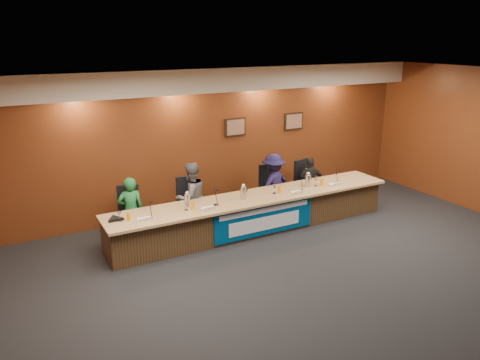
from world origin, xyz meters
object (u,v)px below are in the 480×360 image
object	(u,v)px
panelist_a	(131,211)
speakerphone	(115,219)
office_chair_a	(130,218)
carafe_left	(187,201)
dais_body	(254,214)
panelist_c	(273,185)
carafe_mid	(243,193)
banner	(265,219)
panelist_d	(310,182)
office_chair_c	(271,192)
office_chair_d	(307,186)
panelist_b	(191,197)
carafe_right	(308,181)
office_chair_b	(190,207)

from	to	relation	value
panelist_a	speakerphone	size ratio (longest dim) A/B	4.13
office_chair_a	carafe_left	distance (m)	1.20
dais_body	panelist_c	distance (m)	1.07
carafe_mid	speakerphone	distance (m)	2.51
banner	panelist_d	world-z (taller)	panelist_d
panelist_c	office_chair_c	size ratio (longest dim) A/B	2.88
office_chair_c	office_chair_d	xyz separation A→B (m)	(1.00, 0.00, 0.00)
panelist_b	dais_body	bearing A→B (deg)	140.28
carafe_right	office_chair_b	bearing A→B (deg)	163.61
dais_body	panelist_d	bearing A→B (deg)	17.74
banner	carafe_right	bearing A→B (deg)	16.54
panelist_b	panelist_d	distance (m)	2.97
banner	panelist_c	distance (m)	1.33
dais_body	office_chair_a	distance (m)	2.47
banner	panelist_c	xyz separation A→B (m)	(0.83, 1.00, 0.31)
office_chair_d	dais_body	bearing A→B (deg)	-170.79
carafe_right	speakerphone	bearing A→B (deg)	179.28
office_chair_a	speakerphone	distance (m)	0.85
panelist_a	speakerphone	distance (m)	0.72
carafe_left	office_chair_d	bearing A→B (deg)	11.20
office_chair_a	office_chair_c	size ratio (longest dim) A/B	1.00
panelist_d	office_chair_b	distance (m)	2.97
dais_body	panelist_c	xyz separation A→B (m)	(0.83, 0.59, 0.34)
panelist_d	speakerphone	distance (m)	4.67
carafe_mid	carafe_right	distance (m)	1.59
office_chair_a	office_chair_c	distance (m)	3.19
panelist_c	carafe_left	bearing A→B (deg)	-0.16
office_chair_c	panelist_b	bearing A→B (deg)	-166.06
panelist_b	office_chair_b	world-z (taller)	panelist_b
office_chair_d	carafe_mid	distance (m)	2.28
panelist_c	speakerphone	world-z (taller)	panelist_c
office_chair_a	office_chair_b	size ratio (longest dim) A/B	1.00
banner	office_chair_b	size ratio (longest dim) A/B	4.58
carafe_right	office_chair_a	bearing A→B (deg)	168.96
office_chair_a	carafe_mid	bearing A→B (deg)	-7.82
panelist_a	office_chair_c	xyz separation A→B (m)	(3.19, 0.10, -0.18)
panelist_c	carafe_mid	bearing A→B (deg)	16.28
office_chair_d	panelist_a	bearing A→B (deg)	170.04
panelist_b	office_chair_b	distance (m)	0.26
panelist_a	office_chair_a	world-z (taller)	panelist_a
panelist_b	carafe_left	size ratio (longest dim) A/B	5.69
panelist_b	carafe_left	distance (m)	0.64
panelist_d	carafe_right	world-z (taller)	panelist_d
panelist_b	office_chair_c	size ratio (longest dim) A/B	3.00
panelist_c	banner	bearing A→B (deg)	36.70
banner	speakerphone	distance (m)	2.86
office_chair_d	carafe_right	bearing A→B (deg)	-137.93
speakerphone	panelist_d	bearing A→B (deg)	6.94
carafe_mid	carafe_left	bearing A→B (deg)	175.06
carafe_right	panelist_d	bearing A→B (deg)	49.19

